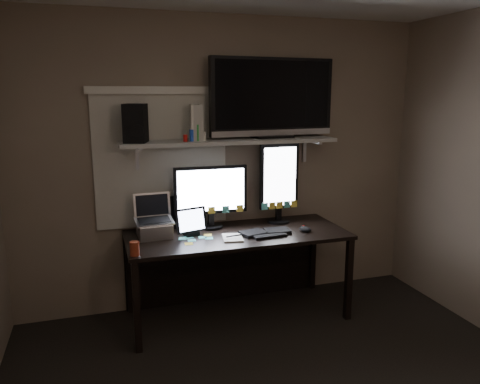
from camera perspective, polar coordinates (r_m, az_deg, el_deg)
name	(u,v)px	position (r m, az deg, el deg)	size (l,w,h in m)	color
back_wall	(225,164)	(4.09, -1.89, 3.44)	(3.60, 3.60, 0.00)	brown
window_blinds	(162,161)	(3.96, -9.54, 3.72)	(1.10, 0.02, 1.10)	silver
desk	(233,249)	(4.02, -0.85, -6.93)	(1.80, 0.75, 0.73)	black
wall_shelf	(230,141)	(3.90, -1.22, 6.20)	(1.80, 0.35, 0.03)	#AAAAA5
monitor_landscape	(211,196)	(3.95, -3.57, -0.54)	(0.62, 0.07, 0.55)	black
monitor_portrait	(279,183)	(4.11, 4.78, 1.13)	(0.36, 0.07, 0.71)	black
keyboard	(265,232)	(3.85, 3.11, -4.88)	(0.42, 0.16, 0.03)	black
mouse	(305,229)	(3.93, 7.95, -4.49)	(0.08, 0.12, 0.04)	black
notepad	(233,238)	(3.71, -0.90, -5.60)	(0.15, 0.21, 0.01)	silver
tablet	(191,222)	(3.78, -5.98, -3.61)	(0.26, 0.11, 0.23)	black
file_sorter	(170,211)	(4.00, -8.49, -2.27)	(0.24, 0.11, 0.30)	black
laptop	(154,217)	(3.76, -10.44, -3.03)	(0.30, 0.24, 0.33)	#AEAEB2
cup	(135,249)	(3.41, -12.72, -6.75)	(0.07, 0.07, 0.10)	maroon
sticky_notes	(201,239)	(3.72, -4.75, -5.67)	(0.27, 0.20, 0.00)	yellow
tv	(272,98)	(4.05, 3.98, 11.36)	(1.12, 0.20, 0.67)	black
game_console	(195,122)	(3.84, -5.47, 8.43)	(0.07, 0.24, 0.29)	beige
speaker	(136,123)	(3.73, -12.62, 8.18)	(0.16, 0.20, 0.30)	black
bottles	(195,134)	(3.73, -5.55, 7.11)	(0.20, 0.05, 0.13)	#A50F0C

